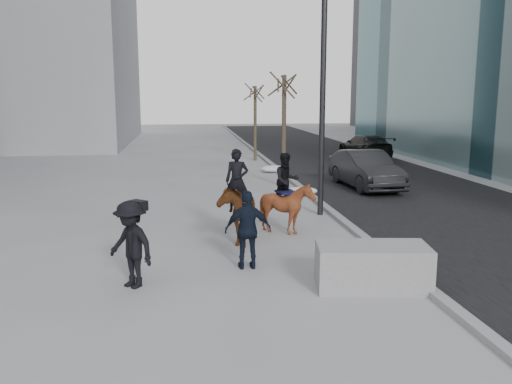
{
  "coord_description": "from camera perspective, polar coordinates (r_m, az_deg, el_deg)",
  "views": [
    {
      "loc": [
        -1.67,
        -11.53,
        3.82
      ],
      "look_at": [
        0.0,
        1.2,
        1.5
      ],
      "focal_mm": 38.0,
      "sensor_mm": 36.0,
      "label": 1
    }
  ],
  "objects": [
    {
      "name": "lamppost",
      "position": [
        17.05,
        7.27,
        14.11
      ],
      "size": [
        0.25,
        2.1,
        9.09
      ],
      "color": "black",
      "rests_on": "ground"
    },
    {
      "name": "road",
      "position": [
        23.52,
        14.27,
        0.58
      ],
      "size": [
        8.0,
        90.0,
        0.01
      ],
      "primitive_type": "cube",
      "color": "black",
      "rests_on": "ground"
    },
    {
      "name": "car_far",
      "position": [
        33.89,
        11.42,
        4.77
      ],
      "size": [
        2.29,
        5.0,
        1.42
      ],
      "primitive_type": "imported",
      "rotation": [
        0.0,
        0.0,
        3.2
      ],
      "color": "black",
      "rests_on": "ground"
    },
    {
      "name": "planter",
      "position": [
        11.12,
        12.14,
        -7.68
      ],
      "size": [
        2.34,
        1.41,
        0.88
      ],
      "primitive_type": "cube",
      "rotation": [
        0.0,
        0.0,
        -0.15
      ],
      "color": "gray",
      "rests_on": "ground"
    },
    {
      "name": "ground",
      "position": [
        12.26,
        0.74,
        -7.91
      ],
      "size": [
        120.0,
        120.0,
        0.0
      ],
      "primitive_type": "plane",
      "color": "gray",
      "rests_on": "ground"
    },
    {
      "name": "tree_near",
      "position": [
        22.55,
        2.96,
        7.01
      ],
      "size": [
        1.2,
        1.2,
        5.12
      ],
      "primitive_type": null,
      "color": "#35281F",
      "rests_on": "ground"
    },
    {
      "name": "mounted_left",
      "position": [
        14.15,
        -1.95,
        -1.65
      ],
      "size": [
        1.23,
        2.02,
        2.43
      ],
      "color": "#4A1E0E",
      "rests_on": "ground"
    },
    {
      "name": "tree_far",
      "position": [
        31.7,
        -0.09,
        7.65
      ],
      "size": [
        1.2,
        1.2,
        4.79
      ],
      "primitive_type": null,
      "color": "#3B3023",
      "rests_on": "ground"
    },
    {
      "name": "snow_piles",
      "position": [
        24.1,
        3.06,
        1.5
      ],
      "size": [
        1.34,
        7.16,
        0.34
      ],
      "color": "silver",
      "rests_on": "ground"
    },
    {
      "name": "feeder",
      "position": [
        11.95,
        -0.84,
        -4.01
      ],
      "size": [
        1.03,
        0.86,
        1.75
      ],
      "color": "black",
      "rests_on": "ground"
    },
    {
      "name": "mounted_right",
      "position": [
        14.98,
        3.26,
        -1.03
      ],
      "size": [
        1.44,
        1.55,
        2.23
      ],
      "color": "#532C10",
      "rests_on": "ground"
    },
    {
      "name": "curb",
      "position": [
        22.35,
        4.7,
        0.52
      ],
      "size": [
        0.25,
        90.0,
        0.12
      ],
      "primitive_type": "cube",
      "color": "gray",
      "rests_on": "ground"
    },
    {
      "name": "car_near",
      "position": [
        22.77,
        11.47,
        2.34
      ],
      "size": [
        1.94,
        4.78,
        1.54
      ],
      "primitive_type": "imported",
      "rotation": [
        0.0,
        0.0,
        0.07
      ],
      "color": "black",
      "rests_on": "ground"
    },
    {
      "name": "camera_crew",
      "position": [
        11.08,
        -13.02,
        -5.37
      ],
      "size": [
        1.27,
        1.25,
        1.75
      ],
      "color": "black",
      "rests_on": "ground"
    }
  ]
}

